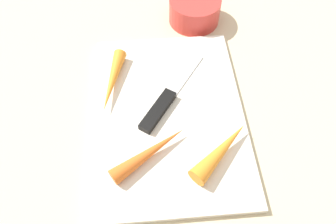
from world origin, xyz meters
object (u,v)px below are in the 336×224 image
at_px(knife, 162,106).
at_px(carrot_shortest, 221,150).
at_px(cutting_board, 168,114).
at_px(small_bowl, 194,10).
at_px(carrot_medium, 112,81).
at_px(carrot_longest, 150,152).

xyz_separation_m(knife, carrot_shortest, (-0.10, -0.09, 0.01)).
xyz_separation_m(cutting_board, small_bowl, (0.24, -0.08, 0.02)).
bearing_deg(carrot_shortest, carrot_medium, 95.19).
xyz_separation_m(carrot_longest, small_bowl, (0.33, -0.11, 0.00)).
distance_m(knife, carrot_shortest, 0.13).
relative_size(carrot_shortest, small_bowl, 1.15).
bearing_deg(knife, carrot_longest, -160.44).
distance_m(cutting_board, carrot_shortest, 0.12).
bearing_deg(carrot_shortest, knife, 88.72).
height_order(carrot_longest, carrot_shortest, carrot_shortest).
relative_size(carrot_medium, carrot_shortest, 1.07).
distance_m(carrot_longest, carrot_medium, 0.16).
bearing_deg(carrot_longest, carrot_shortest, -36.32).
bearing_deg(small_bowl, cutting_board, 162.58).
bearing_deg(carrot_medium, carrot_shortest, 60.12).
bearing_deg(cutting_board, small_bowl, -17.42).
bearing_deg(small_bowl, knife, 159.76).
bearing_deg(small_bowl, carrot_shortest, 179.88).
relative_size(knife, carrot_longest, 1.28).
bearing_deg(carrot_medium, cutting_board, 66.79).
relative_size(carrot_longest, carrot_medium, 1.02).
xyz_separation_m(carrot_shortest, small_bowl, (0.33, -0.00, -0.00)).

